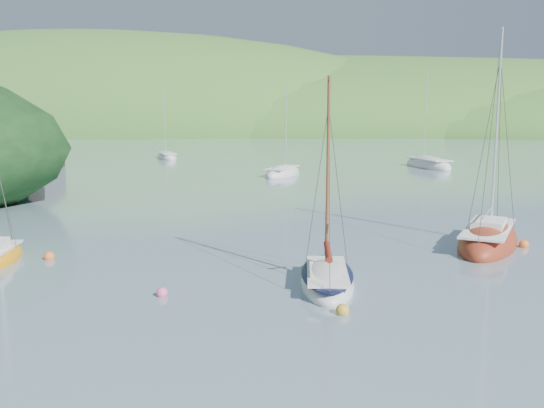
{
  "coord_description": "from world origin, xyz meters",
  "views": [
    {
      "loc": [
        -0.89,
        -18.09,
        6.79
      ],
      "look_at": [
        -1.55,
        8.0,
        2.63
      ],
      "focal_mm": 40.0,
      "sensor_mm": 36.0,
      "label": 1
    }
  ],
  "objects_px": {
    "daysailer_white": "(327,280)",
    "distant_sloop_c": "(167,157)",
    "distant_sloop_a": "(283,174)",
    "distant_sloop_b": "(428,166)",
    "sloop_red": "(488,241)"
  },
  "relations": [
    {
      "from": "sloop_red",
      "to": "distant_sloop_a",
      "type": "height_order",
      "value": "sloop_red"
    },
    {
      "from": "daysailer_white",
      "to": "distant_sloop_c",
      "type": "relative_size",
      "value": 0.91
    },
    {
      "from": "daysailer_white",
      "to": "sloop_red",
      "type": "height_order",
      "value": "sloop_red"
    },
    {
      "from": "distant_sloop_b",
      "to": "daysailer_white",
      "type": "bearing_deg",
      "value": -123.94
    },
    {
      "from": "daysailer_white",
      "to": "distant_sloop_b",
      "type": "relative_size",
      "value": 0.7
    },
    {
      "from": "distant_sloop_a",
      "to": "distant_sloop_c",
      "type": "xyz_separation_m",
      "value": [
        -15.79,
        20.06,
        -0.0
      ]
    },
    {
      "from": "distant_sloop_a",
      "to": "distant_sloop_b",
      "type": "bearing_deg",
      "value": 49.02
    },
    {
      "from": "sloop_red",
      "to": "distant_sloop_c",
      "type": "xyz_separation_m",
      "value": [
        -26.24,
        51.47,
        -0.05
      ]
    },
    {
      "from": "daysailer_white",
      "to": "distant_sloop_c",
      "type": "height_order",
      "value": "distant_sloop_c"
    },
    {
      "from": "distant_sloop_b",
      "to": "distant_sloop_c",
      "type": "xyz_separation_m",
      "value": [
        -32.43,
        11.37,
        -0.03
      ]
    },
    {
      "from": "distant_sloop_a",
      "to": "distant_sloop_b",
      "type": "xyz_separation_m",
      "value": [
        16.64,
        8.69,
        0.03
      ]
    },
    {
      "from": "distant_sloop_b",
      "to": "distant_sloop_c",
      "type": "relative_size",
      "value": 1.3
    },
    {
      "from": "daysailer_white",
      "to": "distant_sloop_a",
      "type": "xyz_separation_m",
      "value": [
        -2.0,
        38.39,
        -0.03
      ]
    },
    {
      "from": "sloop_red",
      "to": "distant_sloop_c",
      "type": "distance_m",
      "value": 57.77
    },
    {
      "from": "distant_sloop_b",
      "to": "sloop_red",
      "type": "bearing_deg",
      "value": -115.45
    }
  ]
}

